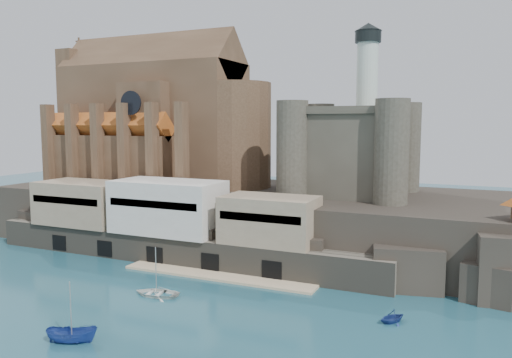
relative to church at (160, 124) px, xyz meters
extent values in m
plane|color=#1B4C5C|center=(24.13, -41.85, -22.13)|extent=(300.00, 300.00, 0.00)
cube|color=black|center=(24.13, -1.85, -17.13)|extent=(100.00, 34.00, 10.00)
cube|color=black|center=(-13.87, -18.35, -19.13)|extent=(9.00, 5.00, 6.00)
cube|color=black|center=(2.13, -18.35, -19.13)|extent=(9.00, 5.00, 6.00)
cube|color=black|center=(19.13, -18.35, -19.13)|extent=(9.00, 5.00, 6.00)
cube|color=black|center=(36.13, -18.35, -19.13)|extent=(9.00, 5.00, 6.00)
cube|color=black|center=(52.13, -18.35, -19.13)|extent=(9.00, 5.00, 6.00)
cube|color=#635D4F|center=(16.13, -19.35, -19.88)|extent=(70.00, 6.00, 4.50)
cube|color=beige|center=(26.13, -23.85, -21.98)|extent=(30.00, 4.00, 0.40)
cube|color=black|center=(-5.87, -22.25, -20.53)|extent=(3.00, 0.40, 2.60)
cube|color=black|center=(4.13, -22.25, -20.53)|extent=(3.00, 0.40, 2.60)
cube|color=black|center=(14.13, -22.25, -20.53)|extent=(3.00, 0.40, 2.60)
cube|color=black|center=(24.13, -22.25, -20.53)|extent=(3.00, 0.40, 2.60)
cube|color=black|center=(34.13, -22.25, -20.53)|extent=(3.00, 0.40, 2.60)
cube|color=gray|center=(-3.87, -18.35, -13.88)|extent=(16.00, 9.00, 7.50)
cube|color=silver|center=(14.13, -18.35, -13.38)|extent=(18.00, 9.00, 8.50)
cube|color=gray|center=(32.13, -18.35, -14.13)|extent=(14.00, 8.00, 7.00)
cube|color=#4D3624|center=(-1.87, 0.15, -0.13)|extent=(38.00, 14.00, 24.00)
cube|color=#4D3624|center=(-1.87, 0.15, 11.87)|extent=(38.00, 13.01, 13.01)
cylinder|color=#4D3624|center=(17.13, 0.15, -2.13)|extent=(14.00, 14.00, 20.00)
cube|color=#4D3624|center=(2.13, 0.15, -2.13)|extent=(10.00, 20.00, 20.00)
cube|color=#4D3624|center=(-5.87, -9.35, -7.13)|extent=(28.00, 5.00, 10.00)
cube|color=#4D3624|center=(-5.87, 9.65, -7.13)|extent=(28.00, 5.00, 10.00)
cube|color=#A9511D|center=(-5.87, -9.35, -0.53)|extent=(28.00, 5.66, 5.66)
cube|color=#A9511D|center=(-5.87, 9.65, -0.53)|extent=(28.00, 5.66, 5.66)
cube|color=#4D3624|center=(-20.87, 0.15, 1.87)|extent=(4.00, 10.00, 28.00)
cylinder|color=black|center=(2.13, -11.90, 3.87)|extent=(4.40, 0.30, 4.40)
cube|color=#4D3624|center=(-17.87, -12.35, -4.13)|extent=(1.60, 2.20, 16.00)
cube|color=#4D3624|center=(-11.67, -12.35, -4.13)|extent=(1.60, 2.20, 16.00)
cube|color=#4D3624|center=(-5.47, -12.35, -4.13)|extent=(1.60, 2.20, 16.00)
cube|color=#4D3624|center=(0.73, -12.35, -4.13)|extent=(1.60, 2.20, 16.00)
cube|color=#4D3624|center=(6.93, -12.35, -4.13)|extent=(1.60, 2.20, 16.00)
cube|color=#4D3624|center=(13.13, -12.35, -4.13)|extent=(1.60, 2.20, 16.00)
cube|color=#413E33|center=(40.13, -0.85, -5.13)|extent=(16.00, 16.00, 14.00)
cube|color=#413E33|center=(40.13, -0.85, 2.27)|extent=(17.00, 17.00, 1.20)
cylinder|color=#413E33|center=(32.13, -8.85, -4.13)|extent=(5.20, 5.20, 16.00)
cylinder|color=#413E33|center=(48.13, -8.85, -4.13)|extent=(5.20, 5.20, 16.00)
cylinder|color=#413E33|center=(32.13, 7.15, -4.13)|extent=(5.20, 5.20, 16.00)
cylinder|color=#413E33|center=(48.13, 7.15, -4.13)|extent=(5.20, 5.20, 16.00)
cylinder|color=silver|center=(42.13, 1.15, 7.87)|extent=(3.60, 3.60, 12.00)
cylinder|color=black|center=(42.13, 1.15, 14.87)|extent=(4.40, 4.40, 2.00)
cone|color=black|center=(42.13, 1.15, 16.47)|extent=(4.60, 4.60, 1.40)
cube|color=black|center=(62.13, -18.85, -19.63)|extent=(6.00, 5.00, 5.00)
cylinder|color=#4D3624|center=(64.53, -14.25, -11.83)|extent=(0.36, 0.36, 3.20)
imported|color=#254091|center=(23.05, -49.23, -22.13)|extent=(2.66, 2.63, 5.34)
imported|color=white|center=(22.63, -33.96, -22.13)|extent=(1.73, 4.41, 6.01)
imported|color=navy|center=(52.10, -30.50, -22.13)|extent=(3.50, 3.24, 3.48)
camera|label=1|loc=(60.08, -86.13, 0.13)|focal=35.00mm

